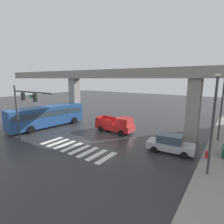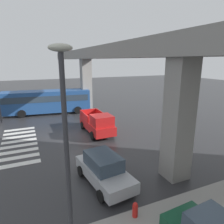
{
  "view_description": "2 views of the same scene",
  "coord_description": "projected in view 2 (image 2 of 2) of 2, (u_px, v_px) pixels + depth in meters",
  "views": [
    {
      "loc": [
        12.58,
        -16.67,
        6.93
      ],
      "look_at": [
        -1.4,
        3.34,
        2.26
      ],
      "focal_mm": 28.21,
      "sensor_mm": 36.0,
      "label": 1
    },
    {
      "loc": [
        17.59,
        -4.2,
        6.78
      ],
      "look_at": [
        -0.16,
        3.51,
        1.81
      ],
      "focal_mm": 32.5,
      "sensor_mm": 36.0,
      "label": 2
    }
  ],
  "objects": [
    {
      "name": "street_lamp_near_corner",
      "position": [
        66.0,
        134.0,
        6.31
      ],
      "size": [
        0.44,
        0.7,
        7.24
      ],
      "color": "#38383D",
      "rests_on": "ground"
    },
    {
      "name": "fire_hydrant",
      "position": [
        135.0,
        211.0,
        8.79
      ],
      "size": [
        0.24,
        0.24,
        0.85
      ],
      "color": "red",
      "rests_on": "ground"
    },
    {
      "name": "elevated_overpass",
      "position": [
        113.0,
        59.0,
        18.6
      ],
      "size": [
        51.66,
        1.92,
        8.14
      ],
      "color": "gray",
      "rests_on": "ground"
    },
    {
      "name": "sedan_silver",
      "position": [
        104.0,
        169.0,
        11.34
      ],
      "size": [
        4.47,
        2.33,
        1.72
      ],
      "color": "#A8AAAF",
      "rests_on": "ground"
    },
    {
      "name": "pickup_truck",
      "position": [
        98.0,
        124.0,
        19.01
      ],
      "size": [
        5.12,
        2.12,
        2.08
      ],
      "color": "red",
      "rests_on": "ground"
    },
    {
      "name": "city_bus",
      "position": [
        47.0,
        100.0,
        26.13
      ],
      "size": [
        3.81,
        11.02,
        2.99
      ],
      "color": "#234C8C",
      "rests_on": "ground"
    },
    {
      "name": "ground_plane",
      "position": [
        78.0,
        135.0,
        18.93
      ],
      "size": [
        120.0,
        120.0,
        0.0
      ],
      "primitive_type": "plane",
      "color": "#2D2D30"
    },
    {
      "name": "crosswalk_stripes",
      "position": [
        19.0,
        143.0,
        16.98
      ],
      "size": [
        8.25,
        2.8,
        0.01
      ],
      "color": "silver",
      "rests_on": "ground"
    }
  ]
}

